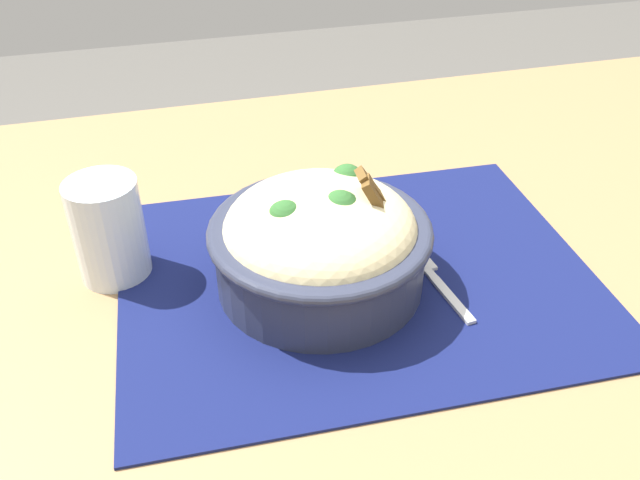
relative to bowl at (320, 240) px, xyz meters
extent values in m
cube|color=#99754C|center=(0.04, 0.01, -0.07)|extent=(1.33, 0.88, 0.03)
cylinder|color=olive|center=(0.64, 0.39, -0.45)|extent=(0.04, 0.04, 0.74)
cube|color=#11194C|center=(0.03, 0.00, -0.05)|extent=(0.47, 0.37, 0.00)
cylinder|color=#2D3347|center=(0.00, 0.00, -0.02)|extent=(0.20, 0.20, 0.07)
torus|color=#2D3347|center=(0.00, 0.00, 0.01)|extent=(0.21, 0.21, 0.01)
ellipsoid|color=beige|center=(0.00, 0.00, 0.01)|extent=(0.24, 0.24, 0.08)
sphere|color=#2D602A|center=(0.02, -0.01, 0.04)|extent=(0.04, 0.04, 0.04)
sphere|color=#2D602A|center=(-0.03, -0.01, 0.03)|extent=(0.04, 0.04, 0.04)
sphere|color=#2D602A|center=(0.04, 0.04, 0.03)|extent=(0.03, 0.03, 0.03)
cylinder|color=orange|center=(-0.02, -0.05, 0.03)|extent=(0.03, 0.02, 0.01)
cylinder|color=orange|center=(-0.01, 0.00, 0.03)|extent=(0.02, 0.02, 0.01)
cube|color=brown|center=(0.05, -0.01, 0.04)|extent=(0.04, 0.03, 0.05)
cube|color=brown|center=(0.05, 0.00, 0.04)|extent=(0.04, 0.02, 0.05)
cube|color=silver|center=(0.11, -0.06, -0.05)|extent=(0.02, 0.07, 0.00)
cube|color=silver|center=(0.11, -0.02, -0.05)|extent=(0.01, 0.01, 0.00)
cube|color=silver|center=(0.10, 0.00, -0.05)|extent=(0.02, 0.03, 0.00)
cube|color=silver|center=(0.11, 0.03, -0.05)|extent=(0.01, 0.02, 0.00)
cube|color=silver|center=(0.10, 0.03, -0.05)|extent=(0.01, 0.02, 0.00)
cube|color=silver|center=(0.10, 0.02, -0.05)|extent=(0.01, 0.02, 0.00)
cube|color=silver|center=(0.09, 0.02, -0.05)|extent=(0.01, 0.02, 0.00)
cylinder|color=silver|center=(-0.19, 0.07, 0.00)|extent=(0.07, 0.07, 0.10)
cylinder|color=silver|center=(-0.19, 0.07, -0.03)|extent=(0.06, 0.06, 0.03)
camera|label=1|loc=(-0.13, -0.49, 0.36)|focal=38.17mm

